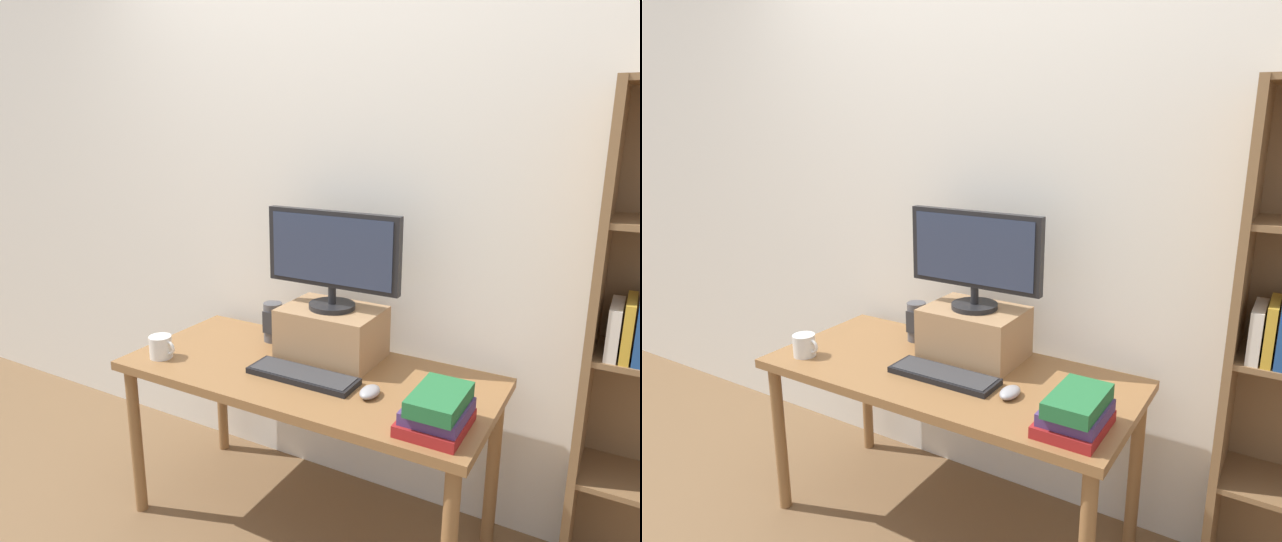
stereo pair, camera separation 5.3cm
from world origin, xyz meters
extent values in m
plane|color=brown|center=(0.00, 0.00, 0.00)|extent=(12.00, 12.00, 0.00)
cube|color=silver|center=(0.00, 0.43, 1.30)|extent=(7.00, 0.08, 2.60)
cube|color=olive|center=(0.00, 0.00, 0.68)|extent=(1.45, 0.66, 0.04)
cylinder|color=olive|center=(-0.68, -0.28, 0.33)|extent=(0.05, 0.05, 0.66)
cylinder|color=olive|center=(-0.68, 0.28, 0.33)|extent=(0.05, 0.05, 0.66)
cylinder|color=olive|center=(0.68, 0.28, 0.33)|extent=(0.05, 0.05, 0.66)
cube|color=olive|center=(0.96, 0.25, 0.88)|extent=(0.03, 0.28, 1.77)
cube|color=silver|center=(1.03, 0.23, 0.99)|extent=(0.04, 0.20, 0.17)
cube|color=gold|center=(1.07, 0.23, 1.00)|extent=(0.03, 0.20, 0.19)
cube|color=#A87F56|center=(0.02, 0.16, 0.81)|extent=(0.39, 0.29, 0.21)
cylinder|color=black|center=(0.02, 0.16, 0.92)|extent=(0.19, 0.19, 0.02)
cylinder|color=black|center=(0.02, 0.16, 0.97)|extent=(0.03, 0.03, 0.07)
cube|color=black|center=(0.02, 0.16, 1.15)|extent=(0.57, 0.04, 0.30)
cube|color=#2D3851|center=(0.02, 0.14, 1.15)|extent=(0.53, 0.00, 0.27)
cube|color=black|center=(0.03, -0.07, 0.71)|extent=(0.43, 0.14, 0.02)
cube|color=#333335|center=(0.03, -0.07, 0.72)|extent=(0.40, 0.12, 0.00)
ellipsoid|color=#99999E|center=(0.31, -0.08, 0.72)|extent=(0.06, 0.10, 0.04)
cube|color=maroon|center=(0.58, -0.17, 0.72)|extent=(0.20, 0.24, 0.04)
cube|color=#4C336B|center=(0.58, -0.17, 0.76)|extent=(0.18, 0.23, 0.04)
cube|color=#236B38|center=(0.59, -0.17, 0.80)|extent=(0.15, 0.25, 0.05)
cylinder|color=white|center=(-0.58, -0.19, 0.75)|extent=(0.09, 0.09, 0.09)
torus|color=white|center=(-0.53, -0.19, 0.75)|extent=(0.06, 0.01, 0.06)
cylinder|color=#4C4C51|center=(-0.29, 0.19, 0.79)|extent=(0.08, 0.08, 0.17)
cube|color=#2D2D30|center=(-0.29, 0.15, 0.80)|extent=(0.05, 0.00, 0.10)
camera|label=1|loc=(1.07, -1.75, 1.63)|focal=32.00mm
camera|label=2|loc=(1.12, -1.72, 1.63)|focal=32.00mm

